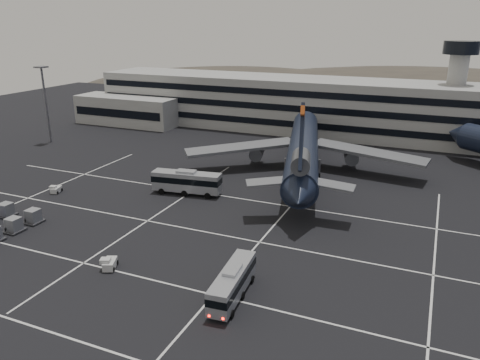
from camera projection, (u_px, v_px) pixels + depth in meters
name	position (u px, v px, depth m)	size (l,w,h in m)	color
ground	(168.00, 239.00, 64.39)	(260.00, 260.00, 0.00)	black
lane_markings	(176.00, 238.00, 64.67)	(90.00, 55.62, 0.01)	silver
terminal	(298.00, 105.00, 125.07)	(125.00, 26.00, 24.00)	gray
hills	(404.00, 116.00, 209.33)	(352.00, 180.00, 44.00)	#38332B
lightpole_left	(45.00, 94.00, 111.51)	(2.40, 2.40, 18.28)	slate
trijet_main	(303.00, 149.00, 89.15)	(45.93, 56.94, 18.08)	black
bus_near	(233.00, 282.00, 50.18)	(3.26, 10.28, 3.57)	#96989E
bus_far	(187.00, 181.00, 80.31)	(12.30, 4.53, 4.24)	#96989E
tug_a	(56.00, 189.00, 81.34)	(1.84, 2.40, 1.37)	beige
tug_b	(110.00, 264.00, 56.45)	(2.23, 2.71, 1.51)	beige
uld_cluster	(0.00, 222.00, 67.34)	(8.21, 9.65, 2.12)	#2D2D30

